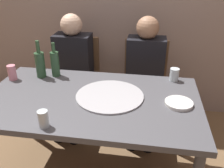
# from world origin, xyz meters

# --- Properties ---
(dining_table) EXTENTS (1.53, 0.89, 0.74)m
(dining_table) POSITION_xyz_m (0.00, 0.00, 0.67)
(dining_table) COLOR #4C4C51
(dining_table) RESTS_ON ground_plane
(pizza_tray) EXTENTS (0.48, 0.48, 0.01)m
(pizza_tray) POSITION_xyz_m (0.13, 0.04, 0.75)
(pizza_tray) COLOR #ADADB2
(pizza_tray) RESTS_ON dining_table
(wine_bottle) EXTENTS (0.08, 0.08, 0.31)m
(wine_bottle) POSITION_xyz_m (-0.48, 0.28, 0.86)
(wine_bottle) COLOR #2D5133
(wine_bottle) RESTS_ON dining_table
(beer_bottle) EXTENTS (0.07, 0.07, 0.29)m
(beer_bottle) POSITION_xyz_m (-0.37, 0.32, 0.85)
(beer_bottle) COLOR #2D5133
(beer_bottle) RESTS_ON dining_table
(tumbler_near) EXTENTS (0.06, 0.06, 0.11)m
(tumbler_near) POSITION_xyz_m (-0.19, -0.37, 0.80)
(tumbler_near) COLOR silver
(tumbler_near) RESTS_ON dining_table
(wine_glass) EXTENTS (0.07, 0.07, 0.10)m
(wine_glass) POSITION_xyz_m (0.60, 0.38, 0.80)
(wine_glass) COLOR silver
(wine_glass) RESTS_ON dining_table
(soda_can) EXTENTS (0.07, 0.07, 0.12)m
(soda_can) POSITION_xyz_m (-0.69, 0.19, 0.81)
(soda_can) COLOR pink
(soda_can) RESTS_ON dining_table
(plate_stack) EXTENTS (0.19, 0.19, 0.02)m
(plate_stack) POSITION_xyz_m (0.61, -0.00, 0.76)
(plate_stack) COLOR white
(plate_stack) RESTS_ON dining_table
(chair_left) EXTENTS (0.44, 0.44, 0.90)m
(chair_left) POSITION_xyz_m (-0.37, 0.84, 0.51)
(chair_left) COLOR brown
(chair_left) RESTS_ON ground_plane
(chair_right) EXTENTS (0.44, 0.44, 0.90)m
(chair_right) POSITION_xyz_m (0.36, 0.84, 0.51)
(chair_right) COLOR brown
(chair_right) RESTS_ON ground_plane
(guest_in_sweater) EXTENTS (0.36, 0.56, 1.17)m
(guest_in_sweater) POSITION_xyz_m (-0.37, 0.69, 0.64)
(guest_in_sweater) COLOR black
(guest_in_sweater) RESTS_ON ground_plane
(guest_in_beanie) EXTENTS (0.36, 0.56, 1.17)m
(guest_in_beanie) POSITION_xyz_m (0.36, 0.69, 0.64)
(guest_in_beanie) COLOR black
(guest_in_beanie) RESTS_ON ground_plane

